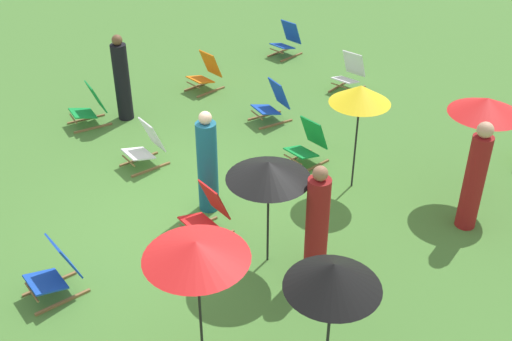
# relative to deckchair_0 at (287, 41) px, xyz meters

# --- Properties ---
(ground_plane) EXTENTS (40.00, 40.00, 0.00)m
(ground_plane) POSITION_rel_deckchair_0_xyz_m (4.42, -5.49, -0.37)
(ground_plane) COLOR #477A33
(deckchair_0) EXTENTS (0.57, 0.82, 0.83)m
(deckchair_0) POSITION_rel_deckchair_0_xyz_m (0.00, 0.00, 0.00)
(deckchair_0) COLOR olive
(deckchair_0) RESTS_ON ground
(deckchair_2) EXTENTS (0.62, 0.84, 0.83)m
(deckchair_2) POSITION_rel_deckchair_0_xyz_m (2.35, -0.18, 0.00)
(deckchair_2) COLOR olive
(deckchair_2) RESTS_ON ground
(deckchair_3) EXTENTS (0.57, 0.81, 0.83)m
(deckchair_3) POSITION_rel_deckchair_0_xyz_m (2.48, -2.41, 0.00)
(deckchair_3) COLOR olive
(deckchair_3) RESTS_ON ground
(deckchair_4) EXTENTS (0.53, 0.79, 0.83)m
(deckchair_4) POSITION_rel_deckchair_0_xyz_m (4.11, -2.93, 0.00)
(deckchair_4) COLOR olive
(deckchair_4) RESTS_ON ground
(deckchair_5) EXTENTS (0.49, 0.77, 0.83)m
(deckchair_5) POSITION_rel_deckchair_0_xyz_m (4.63, -7.74, 0.00)
(deckchair_5) COLOR olive
(deckchair_5) RESTS_ON ground
(deckchair_6) EXTENTS (0.55, 0.80, 0.83)m
(deckchair_6) POSITION_rel_deckchair_0_xyz_m (0.46, -2.65, 0.00)
(deckchair_6) COLOR olive
(deckchair_6) RESTS_ON ground
(deckchair_8) EXTENTS (0.57, 0.81, 0.83)m
(deckchair_8) POSITION_rel_deckchair_0_xyz_m (0.45, -5.34, 0.00)
(deckchair_8) COLOR olive
(deckchair_8) RESTS_ON ground
(deckchair_9) EXTENTS (0.48, 0.76, 0.83)m
(deckchair_9) POSITION_rel_deckchair_0_xyz_m (2.45, -5.22, 0.00)
(deckchair_9) COLOR olive
(deckchair_9) RESTS_ON ground
(deckchair_10) EXTENTS (0.49, 0.77, 0.83)m
(deckchair_10) POSITION_rel_deckchair_0_xyz_m (4.75, -5.46, 0.00)
(deckchair_10) COLOR olive
(deckchair_10) RESTS_ON ground
(umbrella_0) EXTENTS (1.12, 1.12, 1.77)m
(umbrella_0) POSITION_rel_deckchair_0_xyz_m (6.50, -1.52, 1.27)
(umbrella_0) COLOR black
(umbrella_0) RESTS_ON ground
(umbrella_1) EXTENTS (0.97, 0.97, 1.84)m
(umbrella_1) POSITION_rel_deckchair_0_xyz_m (5.14, -2.82, 1.32)
(umbrella_1) COLOR black
(umbrella_1) RESTS_ON ground
(umbrella_2) EXTENTS (1.13, 1.13, 1.88)m
(umbrella_2) POSITION_rel_deckchair_0_xyz_m (6.85, -6.91, 1.40)
(umbrella_2) COLOR black
(umbrella_2) RESTS_ON ground
(umbrella_3) EXTENTS (0.96, 0.96, 2.03)m
(umbrella_3) POSITION_rel_deckchair_0_xyz_m (8.07, -6.15, 1.51)
(umbrella_3) COLOR black
(umbrella_3) RESTS_ON ground
(umbrella_4) EXTENTS (1.13, 1.13, 1.64)m
(umbrella_4) POSITION_rel_deckchair_0_xyz_m (5.78, -5.12, 1.14)
(umbrella_4) COLOR black
(umbrella_4) RESTS_ON ground
(person_0) EXTENTS (0.35, 0.35, 1.71)m
(person_0) POSITION_rel_deckchair_0_xyz_m (4.22, -5.07, 0.43)
(person_0) COLOR #195972
(person_0) RESTS_ON ground
(person_1) EXTENTS (0.43, 0.43, 1.78)m
(person_1) POSITION_rel_deckchair_0_xyz_m (6.97, -2.21, 0.48)
(person_1) COLOR maroon
(person_1) RESTS_ON ground
(person_2) EXTENTS (0.42, 0.42, 1.74)m
(person_2) POSITION_rel_deckchair_0_xyz_m (0.63, -4.69, 0.45)
(person_2) COLOR black
(person_2) RESTS_ON ground
(person_3) EXTENTS (0.37, 0.37, 1.72)m
(person_3) POSITION_rel_deckchair_0_xyz_m (6.36, -4.75, 0.44)
(person_3) COLOR maroon
(person_3) RESTS_ON ground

